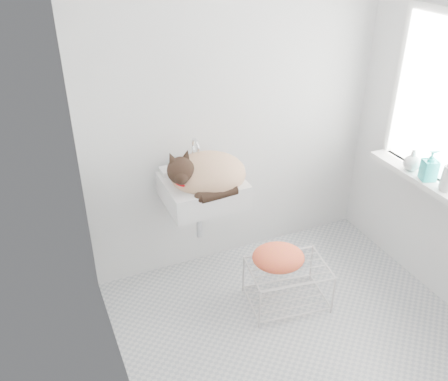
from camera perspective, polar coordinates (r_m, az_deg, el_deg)
name	(u,v)px	position (r m, az deg, el deg)	size (l,w,h in m)	color
floor	(298,333)	(3.35, 8.62, -16.11)	(2.20, 2.00, 0.02)	#B8B8B8
back_wall	(236,102)	(3.41, 1.39, 10.32)	(2.20, 0.02, 2.50)	silver
left_wall	(106,205)	(2.24, -13.57, -1.69)	(0.02, 2.00, 2.50)	silver
window_glass	(447,103)	(3.39, 24.63, 9.30)	(0.01, 0.80, 1.00)	white
window_frame	(445,103)	(3.38, 24.45, 9.28)	(0.04, 0.90, 1.10)	white
windowsill	(421,178)	(3.54, 22.04, 1.34)	(0.16, 0.88, 0.04)	white
sink	(203,179)	(3.23, -2.52, 1.31)	(0.52, 0.45, 0.21)	white
faucet	(192,150)	(3.31, -3.72, 4.80)	(0.19, 0.13, 0.19)	silver
cat	(205,175)	(3.19, -2.25, 1.86)	(0.56, 0.50, 0.33)	tan
wire_rack	(287,285)	(3.45, 7.38, -10.91)	(0.52, 0.36, 0.31)	silver
towel	(278,263)	(3.33, 6.32, -8.39)	(0.36, 0.25, 0.15)	orange
bottle_a	(445,190)	(3.40, 24.38, 0.02)	(0.08, 0.08, 0.20)	silver
bottle_b	(427,179)	(3.49, 22.59, 1.21)	(0.09, 0.10, 0.21)	teal
bottle_c	(410,170)	(3.58, 20.93, 2.30)	(0.12, 0.12, 0.15)	silver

